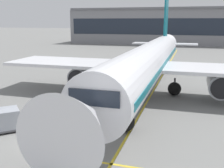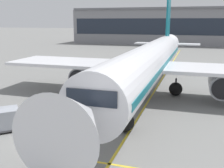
# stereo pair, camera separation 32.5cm
# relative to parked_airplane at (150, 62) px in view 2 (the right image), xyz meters

# --- Properties ---
(ground_plane) EXTENTS (600.00, 600.00, 0.00)m
(ground_plane) POSITION_rel_parked_airplane_xyz_m (-5.98, -14.83, -4.00)
(ground_plane) COLOR slate
(parked_airplane) EXTENTS (34.81, 45.46, 15.40)m
(parked_airplane) POSITION_rel_parked_airplane_xyz_m (0.00, 0.00, 0.00)
(parked_airplane) COLOR white
(parked_airplane) RESTS_ON ground
(belt_loader) EXTENTS (4.90, 4.52, 2.71)m
(belt_loader) POSITION_rel_parked_airplane_xyz_m (-4.53, -8.92, -3.18)
(belt_loader) COLOR silver
(belt_loader) RESTS_ON ground
(baggage_cart_lead) EXTENTS (2.55, 2.54, 1.91)m
(baggage_cart_lead) POSITION_rel_parked_airplane_xyz_m (-6.95, -12.15, -3.00)
(baggage_cart_lead) COLOR #515156
(baggage_cart_lead) RESTS_ON ground
(baggage_cart_second) EXTENTS (2.55, 2.54, 1.91)m
(baggage_cart_second) POSITION_rel_parked_airplane_xyz_m (-9.16, -13.87, -3.00)
(baggage_cart_second) COLOR #515156
(baggage_cart_second) RESTS_ON ground
(ground_crew_by_loader) EXTENTS (0.53, 0.38, 1.74)m
(ground_crew_by_loader) POSITION_rel_parked_airplane_xyz_m (-7.46, -10.30, -3.00)
(ground_crew_by_loader) COLOR #514C42
(ground_crew_by_loader) RESTS_ON ground
(ground_crew_by_carts) EXTENTS (0.49, 0.41, 1.74)m
(ground_crew_by_carts) POSITION_rel_parked_airplane_xyz_m (-7.63, -9.22, -3.00)
(ground_crew_by_carts) COLOR black
(ground_crew_by_carts) RESTS_ON ground
(ground_crew_marshaller) EXTENTS (0.30, 0.57, 1.74)m
(ground_crew_marshaller) POSITION_rel_parked_airplane_xyz_m (-6.91, -12.08, -3.00)
(ground_crew_marshaller) COLOR #514C42
(ground_crew_marshaller) RESTS_ON ground
(ground_crew_wingwalker) EXTENTS (0.53, 0.38, 1.74)m
(ground_crew_wingwalker) POSITION_rel_parked_airplane_xyz_m (-4.97, -11.92, -3.00)
(ground_crew_wingwalker) COLOR #514C42
(ground_crew_wingwalker) RESTS_ON ground
(safety_cone_engine_keepout) EXTENTS (0.60, 0.60, 0.68)m
(safety_cone_engine_keepout) POSITION_rel_parked_airplane_xyz_m (-5.03, 0.11, -3.67)
(safety_cone_engine_keepout) COLOR black
(safety_cone_engine_keepout) RESTS_ON ground
(apron_guidance_line_lead_in) EXTENTS (0.20, 110.00, 0.01)m
(apron_guidance_line_lead_in) POSITION_rel_parked_airplane_xyz_m (0.37, -0.79, -4.00)
(apron_guidance_line_lead_in) COLOR yellow
(apron_guidance_line_lead_in) RESTS_ON ground
(apron_guidance_line_stop_bar) EXTENTS (12.00, 0.20, 0.01)m
(apron_guidance_line_stop_bar) POSITION_rel_parked_airplane_xyz_m (-0.00, -16.51, -4.00)
(apron_guidance_line_stop_bar) COLOR yellow
(apron_guidance_line_stop_bar) RESTS_ON ground
(terminal_building) EXTENTS (94.35, 20.29, 13.42)m
(terminal_building) POSITION_rel_parked_airplane_xyz_m (5.76, 77.74, 2.65)
(terminal_building) COLOR gray
(terminal_building) RESTS_ON ground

